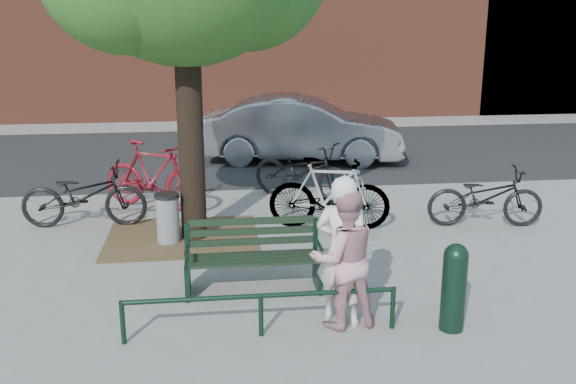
{
  "coord_description": "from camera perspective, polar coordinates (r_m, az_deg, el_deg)",
  "views": [
    {
      "loc": [
        -0.48,
        -7.67,
        3.46
      ],
      "look_at": [
        0.57,
        1.0,
        1.04
      ],
      "focal_mm": 40.0,
      "sensor_mm": 36.0,
      "label": 1
    }
  ],
  "objects": [
    {
      "name": "bicycle_b",
      "position": [
        11.95,
        -11.88,
        1.46
      ],
      "size": [
        2.12,
        1.57,
        1.26
      ],
      "primitive_type": "imported",
      "rotation": [
        0.0,
        0.0,
        1.05
      ],
      "color": "#5E0D14",
      "rests_on": "ground"
    },
    {
      "name": "dirt_pit",
      "position": [
        10.46,
        -9.38,
        -3.98
      ],
      "size": [
        2.4,
        2.0,
        0.02
      ],
      "primitive_type": "cube",
      "color": "brown",
      "rests_on": "ground"
    },
    {
      "name": "road",
      "position": [
        16.54,
        -5.1,
        3.38
      ],
      "size": [
        40.0,
        7.0,
        0.01
      ],
      "primitive_type": "cube",
      "color": "black",
      "rests_on": "ground"
    },
    {
      "name": "parked_car",
      "position": [
        15.55,
        1.28,
        5.59
      ],
      "size": [
        5.01,
        2.52,
        1.58
      ],
      "primitive_type": "imported",
      "rotation": [
        0.0,
        0.0,
        1.39
      ],
      "color": "gray",
      "rests_on": "ground"
    },
    {
      "name": "bicycle_e",
      "position": [
        11.25,
        17.13,
        -0.44
      ],
      "size": [
        2.0,
        0.93,
        1.01
      ],
      "primitive_type": "imported",
      "rotation": [
        0.0,
        0.0,
        1.43
      ],
      "color": "black",
      "rests_on": "ground"
    },
    {
      "name": "person_right",
      "position": [
        7.27,
        4.96,
        -5.92
      ],
      "size": [
        0.87,
        0.72,
        1.63
      ],
      "primitive_type": "imported",
      "rotation": [
        0.0,
        0.0,
        3.28
      ],
      "color": "#BA8085",
      "rests_on": "ground"
    },
    {
      "name": "bicycle_a",
      "position": [
        11.26,
        -17.69,
        -0.28
      ],
      "size": [
        2.09,
        0.8,
        1.09
      ],
      "primitive_type": "imported",
      "rotation": [
        0.0,
        0.0,
        1.53
      ],
      "color": "black",
      "rests_on": "ground"
    },
    {
      "name": "guard_railing",
      "position": [
        7.17,
        -2.43,
        -9.77
      ],
      "size": [
        3.06,
        0.06,
        0.51
      ],
      "color": "black",
      "rests_on": "ground"
    },
    {
      "name": "bicycle_c",
      "position": [
        12.31,
        1.29,
        1.9
      ],
      "size": [
        2.15,
        1.96,
        1.14
      ],
      "primitive_type": "imported",
      "rotation": [
        0.0,
        0.0,
        0.88
      ],
      "color": "black",
      "rests_on": "ground"
    },
    {
      "name": "person_left",
      "position": [
        7.3,
        4.87,
        -5.24
      ],
      "size": [
        0.77,
        0.68,
        1.76
      ],
      "primitive_type": "imported",
      "rotation": [
        0.0,
        0.0,
        2.63
      ],
      "color": "silver",
      "rests_on": "ground"
    },
    {
      "name": "bicycle_d",
      "position": [
        10.63,
        3.68,
        -0.13
      ],
      "size": [
        2.09,
        1.01,
        1.21
      ],
      "primitive_type": "imported",
      "rotation": [
        0.0,
        0.0,
        1.34
      ],
      "color": "gray",
      "rests_on": "ground"
    },
    {
      "name": "park_bench",
      "position": [
        8.31,
        -3.14,
        -5.56
      ],
      "size": [
        1.74,
        0.54,
        0.97
      ],
      "color": "black",
      "rests_on": "ground"
    },
    {
      "name": "litter_bin",
      "position": [
        10.16,
        -10.65,
        -2.3
      ],
      "size": [
        0.39,
        0.39,
        0.79
      ],
      "color": "gray",
      "rests_on": "ground"
    },
    {
      "name": "bollard",
      "position": [
        7.48,
        14.54,
        -7.94
      ],
      "size": [
        0.28,
        0.28,
        1.03
      ],
      "color": "black",
      "rests_on": "ground"
    },
    {
      "name": "ground",
      "position": [
        8.42,
        -3.06,
        -8.79
      ],
      "size": [
        90.0,
        90.0,
        0.0
      ],
      "primitive_type": "plane",
      "color": "gray",
      "rests_on": "ground"
    }
  ]
}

